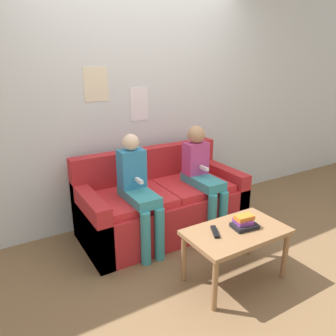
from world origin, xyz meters
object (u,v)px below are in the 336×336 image
person_right (202,173)px  tv_remote (215,232)px  coffee_table (236,237)px  couch (161,205)px  person_left (138,189)px

person_right → tv_remote: (-0.45, -0.78, -0.16)m
person_right → coffee_table: bearing=-108.3°
couch → coffee_table: bearing=-84.2°
couch → coffee_table: 1.03m
person_right → tv_remote: person_right is taller
couch → person_left: (-0.35, -0.19, 0.32)m
couch → tv_remote: size_ratio=9.89×
coffee_table → tv_remote: tv_remote is taller
tv_remote → person_right: bearing=86.8°
coffee_table → person_left: size_ratio=0.74×
person_left → person_right: size_ratio=1.00×
person_right → person_left: bearing=-179.6°
person_right → tv_remote: bearing=-120.1°
tv_remote → coffee_table: bearing=10.4°
couch → person_right: bearing=-26.5°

